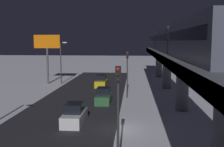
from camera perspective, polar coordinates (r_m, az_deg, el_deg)
name	(u,v)px	position (r m, az deg, el deg)	size (l,w,h in m)	color
ground_plane	(116,129)	(24.50, 0.92, -11.70)	(240.00, 240.00, 0.00)	white
avenue_asphalt	(56,128)	(25.43, -11.74, -11.13)	(11.00, 85.84, 0.01)	#28282D
elevated_railway	(197,70)	(23.91, 17.53, 0.62)	(5.00, 85.84, 6.20)	slate
subway_train	(170,40)	(42.31, 12.11, 6.97)	(2.94, 55.47, 3.40)	#4C5160
sedan_yellow	(101,82)	(46.65, -2.28, -1.76)	(1.80, 4.55, 1.97)	gold
sedan_white	(74,115)	(26.17, -7.93, -8.72)	(1.80, 4.30, 1.97)	silver
sedan_green	(104,97)	(34.32, -1.79, -4.90)	(1.80, 4.06, 1.97)	#2D6038
traffic_light_near	(118,105)	(15.50, 1.28, -6.60)	(0.32, 0.44, 6.40)	#2D2D2D
traffic_light_mid	(127,68)	(36.72, 3.25, 1.23)	(0.32, 0.44, 6.40)	#2D2D2D
commercial_billboard	(47,46)	(50.66, -13.53, 5.59)	(4.80, 0.36, 8.90)	#4C4C51
street_lamp_far	(62,57)	(50.00, -10.52, 3.34)	(1.35, 0.44, 7.65)	#38383D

